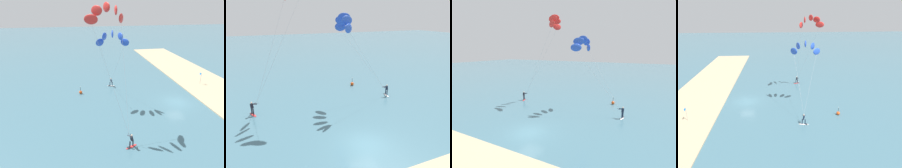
% 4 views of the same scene
% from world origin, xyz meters
% --- Properties ---
extents(ground_plane, '(240.00, 240.00, 0.00)m').
position_xyz_m(ground_plane, '(0.00, 0.00, 0.00)').
color(ground_plane, '#426B7A').
extents(kitesurfer_nearshore, '(7.73, 5.23, 15.33)m').
position_xyz_m(kitesurfer_nearshore, '(-3.82, 12.05, 13.56)').
color(kitesurfer_nearshore, red).
rests_on(kitesurfer_nearshore, ground).
extents(kitesurfer_mid_water, '(7.82, 5.06, 11.54)m').
position_xyz_m(kitesurfer_mid_water, '(2.63, 10.34, 9.94)').
color(kitesurfer_mid_water, white).
rests_on(kitesurfer_mid_water, ground).
extents(marker_buoy, '(0.56, 0.56, 1.38)m').
position_xyz_m(marker_buoy, '(6.25, 15.49, 0.30)').
color(marker_buoy, '#EA5119').
rests_on(marker_buoy, ground).
extents(beach_flag, '(0.57, 0.05, 2.20)m').
position_xyz_m(beach_flag, '(6.73, -8.27, 1.70)').
color(beach_flag, gray).
rests_on(beach_flag, sand_strip).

